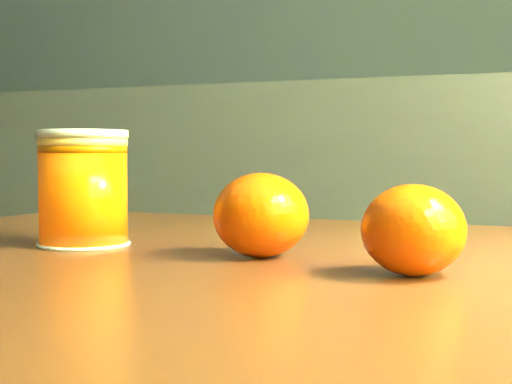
% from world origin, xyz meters
% --- Properties ---
extents(kitchen_counter, '(3.15, 0.60, 0.90)m').
position_xyz_m(kitchen_counter, '(0.00, 1.45, 0.45)').
color(kitchen_counter, '#434448').
rests_on(kitchen_counter, ground).
extents(juice_glass, '(0.07, 0.07, 0.09)m').
position_xyz_m(juice_glass, '(0.62, 0.33, 0.73)').
color(juice_glass, '#FF5A05').
rests_on(juice_glass, table).
extents(orange_front, '(0.08, 0.08, 0.06)m').
position_xyz_m(orange_front, '(0.89, 0.28, 0.71)').
color(orange_front, '#E94E04').
rests_on(orange_front, table).
extents(orange_back, '(0.09, 0.09, 0.06)m').
position_xyz_m(orange_back, '(0.78, 0.32, 0.72)').
color(orange_back, '#E94E04').
rests_on(orange_back, table).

